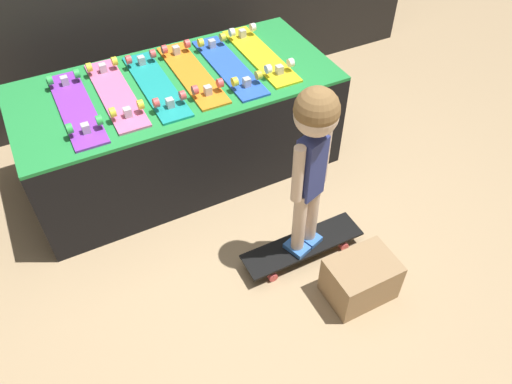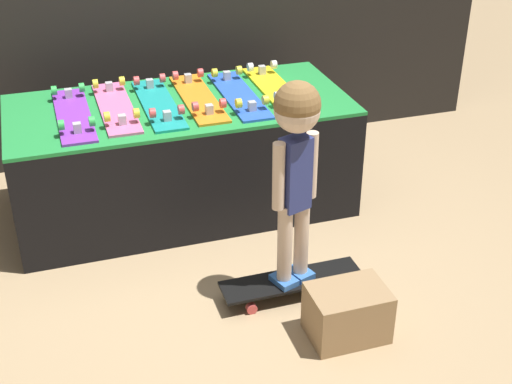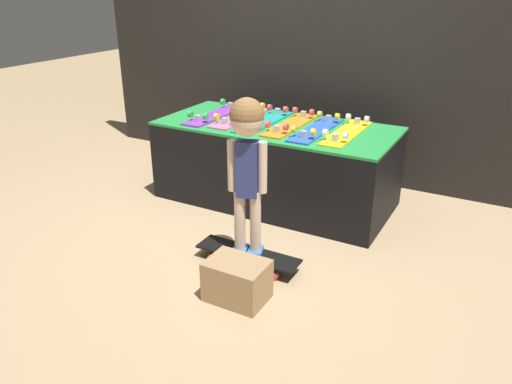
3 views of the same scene
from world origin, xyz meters
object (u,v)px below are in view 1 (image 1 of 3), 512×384
skateboard_teal_on_rack (155,84)px  skateboard_blue_on_rack (229,65)px  skateboard_orange_on_rack (192,72)px  skateboard_on_floor (302,246)px  skateboard_yellow_on_rack (260,54)px  skateboard_purple_on_rack (76,106)px  child (313,146)px  skateboard_pink_on_rack (115,92)px  storage_box (360,279)px

skateboard_teal_on_rack → skateboard_blue_on_rack: same height
skateboard_teal_on_rack → skateboard_orange_on_rack: bearing=4.2°
skateboard_teal_on_rack → skateboard_blue_on_rack: size_ratio=1.00×
skateboard_orange_on_rack → skateboard_on_floor: size_ratio=1.06×
skateboard_yellow_on_rack → skateboard_teal_on_rack: bearing=-178.2°
skateboard_purple_on_rack → skateboard_teal_on_rack: (0.47, 0.01, 0.00)m
skateboard_blue_on_rack → skateboard_yellow_on_rack: size_ratio=1.00×
skateboard_purple_on_rack → skateboard_on_floor: bearing=-48.6°
skateboard_yellow_on_rack → child: 1.09m
skateboard_teal_on_rack → skateboard_orange_on_rack: 0.23m
skateboard_purple_on_rack → skateboard_orange_on_rack: same height
skateboard_pink_on_rack → skateboard_blue_on_rack: bearing=-2.6°
skateboard_on_floor → storage_box: 0.39m
skateboard_purple_on_rack → skateboard_teal_on_rack: bearing=1.5°
skateboard_teal_on_rack → skateboard_yellow_on_rack: size_ratio=1.00×
skateboard_teal_on_rack → skateboard_orange_on_rack: (0.23, 0.02, 0.00)m
child → storage_box: size_ratio=2.93×
skateboard_yellow_on_rack → storage_box: skateboard_yellow_on_rack is taller
skateboard_blue_on_rack → skateboard_pink_on_rack: bearing=177.4°
child → skateboard_teal_on_rack: bearing=94.3°
skateboard_purple_on_rack → skateboard_blue_on_rack: (0.93, 0.00, 0.00)m
child → skateboard_pink_on_rack: bearing=103.9°
skateboard_purple_on_rack → skateboard_pink_on_rack: bearing=8.5°
skateboard_purple_on_rack → storage_box: size_ratio=2.16×
skateboard_pink_on_rack → skateboard_yellow_on_rack: same height
skateboard_purple_on_rack → skateboard_on_floor: skateboard_purple_on_rack is taller
skateboard_yellow_on_rack → skateboard_blue_on_rack: bearing=-172.2°
skateboard_blue_on_rack → storage_box: skateboard_blue_on_rack is taller
skateboard_orange_on_rack → skateboard_yellow_on_rack: bearing=0.6°
skateboard_pink_on_rack → skateboard_teal_on_rack: (0.23, -0.02, 0.00)m
skateboard_on_floor → skateboard_pink_on_rack: bearing=122.2°
skateboard_pink_on_rack → skateboard_on_floor: 1.38m
skateboard_pink_on_rack → skateboard_orange_on_rack: 0.47m
storage_box → skateboard_teal_on_rack: bearing=112.0°
skateboard_pink_on_rack → skateboard_orange_on_rack: size_ratio=1.00×
skateboard_on_floor → child: (0.00, 0.00, 0.74)m
child → storage_box: 0.79m
skateboard_teal_on_rack → storage_box: 1.60m
skateboard_orange_on_rack → storage_box: size_ratio=2.16×
skateboard_orange_on_rack → skateboard_pink_on_rack: bearing=179.3°
skateboard_on_floor → skateboard_purple_on_rack: bearing=131.4°
skateboard_blue_on_rack → skateboard_on_floor: bearing=-92.2°
skateboard_purple_on_rack → skateboard_teal_on_rack: size_ratio=1.00×
skateboard_pink_on_rack → skateboard_orange_on_rack: bearing=-0.7°
skateboard_pink_on_rack → child: 1.25m
skateboard_teal_on_rack → skateboard_yellow_on_rack: bearing=1.8°
skateboard_purple_on_rack → skateboard_orange_on_rack: (0.70, 0.03, 0.00)m
storage_box → skateboard_on_floor: bearing=110.2°
skateboard_purple_on_rack → skateboard_yellow_on_rack: size_ratio=1.00×
skateboard_blue_on_rack → child: (-0.04, -1.02, 0.13)m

